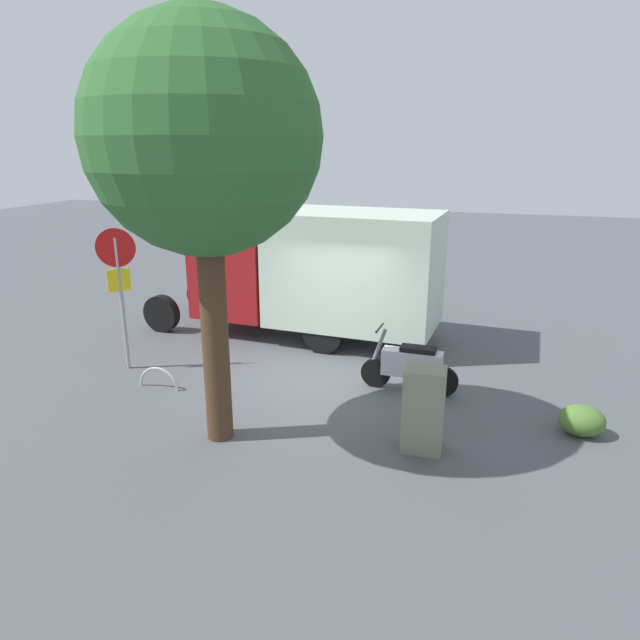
{
  "coord_description": "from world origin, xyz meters",
  "views": [
    {
      "loc": [
        -3.01,
        9.66,
        4.42
      ],
      "look_at": [
        -0.19,
        0.23,
        1.36
      ],
      "focal_mm": 31.99,
      "sensor_mm": 36.0,
      "label": 1
    }
  ],
  "objects_px": {
    "stop_sign": "(119,277)",
    "street_tree": "(204,140)",
    "box_truck_near": "(316,270)",
    "motorcycle": "(411,365)",
    "bike_rack_hoop": "(159,388)",
    "utility_cabinet": "(423,410)"
  },
  "relations": [
    {
      "from": "motorcycle",
      "to": "utility_cabinet",
      "type": "distance_m",
      "value": 2.12
    },
    {
      "from": "box_truck_near",
      "to": "stop_sign",
      "type": "bearing_deg",
      "value": 48.3
    },
    {
      "from": "street_tree",
      "to": "bike_rack_hoop",
      "type": "relative_size",
      "value": 7.21
    },
    {
      "from": "street_tree",
      "to": "bike_rack_hoop",
      "type": "height_order",
      "value": "street_tree"
    },
    {
      "from": "motorcycle",
      "to": "bike_rack_hoop",
      "type": "distance_m",
      "value": 4.75
    },
    {
      "from": "stop_sign",
      "to": "street_tree",
      "type": "bearing_deg",
      "value": 146.46
    },
    {
      "from": "stop_sign",
      "to": "bike_rack_hoop",
      "type": "bearing_deg",
      "value": 148.61
    },
    {
      "from": "stop_sign",
      "to": "street_tree",
      "type": "relative_size",
      "value": 0.47
    },
    {
      "from": "motorcycle",
      "to": "utility_cabinet",
      "type": "bearing_deg",
      "value": 105.03
    },
    {
      "from": "motorcycle",
      "to": "utility_cabinet",
      "type": "xyz_separation_m",
      "value": [
        -0.47,
        2.06,
        0.14
      ]
    },
    {
      "from": "box_truck_near",
      "to": "utility_cabinet",
      "type": "relative_size",
      "value": 5.38
    },
    {
      "from": "box_truck_near",
      "to": "utility_cabinet",
      "type": "height_order",
      "value": "box_truck_near"
    },
    {
      "from": "street_tree",
      "to": "bike_rack_hoop",
      "type": "distance_m",
      "value": 5.05
    },
    {
      "from": "bike_rack_hoop",
      "to": "stop_sign",
      "type": "bearing_deg",
      "value": -31.39
    },
    {
      "from": "box_truck_near",
      "to": "motorcycle",
      "type": "distance_m",
      "value": 3.78
    },
    {
      "from": "street_tree",
      "to": "stop_sign",
      "type": "bearing_deg",
      "value": -33.54
    },
    {
      "from": "motorcycle",
      "to": "bike_rack_hoop",
      "type": "bearing_deg",
      "value": 17.29
    },
    {
      "from": "stop_sign",
      "to": "street_tree",
      "type": "height_order",
      "value": "street_tree"
    },
    {
      "from": "stop_sign",
      "to": "bike_rack_hoop",
      "type": "height_order",
      "value": "stop_sign"
    },
    {
      "from": "motorcycle",
      "to": "street_tree",
      "type": "xyz_separation_m",
      "value": [
        2.62,
        2.57,
        3.95
      ]
    },
    {
      "from": "motorcycle",
      "to": "bike_rack_hoop",
      "type": "relative_size",
      "value": 2.13
    },
    {
      "from": "box_truck_near",
      "to": "stop_sign",
      "type": "distance_m",
      "value": 4.36
    }
  ]
}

